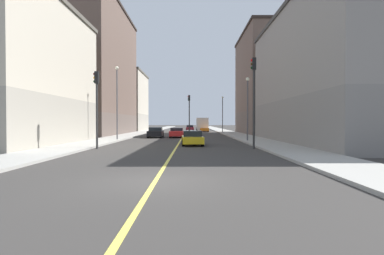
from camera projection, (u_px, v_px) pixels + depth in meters
The scene contains 21 objects.
ground_plane at pixel (156, 181), 10.82m from camera, with size 400.00×400.00×0.00m, color #34322F.
sidewalk_left at pixel (229, 132), 59.78m from camera, with size 3.50×168.00×0.15m, color #9E9B93.
sidewalk_right at pixel (144, 132), 59.84m from camera, with size 3.50×168.00×0.15m, color #9E9B93.
lane_center_stripe at pixel (186, 133), 59.81m from camera, with size 0.16×154.00×0.01m, color #E5D14C.
building_left_near at pixel (345, 75), 30.22m from camera, with size 12.05×25.47×13.00m.
building_left_mid at pixel (278, 84), 53.70m from camera, with size 12.05×18.11×17.02m.
building_right_corner at pixel (0, 73), 27.83m from camera, with size 12.05×18.18×12.62m.
building_right_midblock at pixel (88, 71), 50.97m from camera, with size 12.05×24.67×20.31m.
building_right_distant at pixel (119, 102), 72.84m from camera, with size 12.05×15.96×13.30m.
traffic_light_left_near at pixel (255, 91), 23.83m from camera, with size 0.40×0.32×6.82m.
traffic_light_right_near at pixel (98, 99), 23.88m from camera, with size 0.40×0.32×5.80m.
traffic_light_median_far at pixel (190, 109), 49.93m from camera, with size 0.40×0.32×6.24m.
street_lamp_left_near at pixel (249, 102), 32.27m from camera, with size 0.36×0.36×6.40m.
street_lamp_right_near at pixel (118, 96), 34.54m from camera, with size 0.36×0.36×7.91m.
street_lamp_left_far at pixel (224, 110), 58.80m from camera, with size 0.36×0.36×6.62m.
car_black at pixel (157, 133), 41.14m from camera, with size 1.99×4.00×1.34m.
car_red at pixel (178, 133), 42.02m from camera, with size 1.82×4.51×1.26m.
car_orange at pixel (205, 129), 65.44m from camera, with size 1.88×4.58×1.21m.
car_maroon at pixel (191, 128), 74.83m from camera, with size 1.91×4.03×1.31m.
car_yellow at pixel (193, 138), 27.59m from camera, with size 1.96×4.25×1.27m.
box_truck at pixel (203, 124), 67.63m from camera, with size 2.51×6.99×2.89m.
Camera 1 is at (1.25, -10.78, 2.01)m, focal length 29.82 mm.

